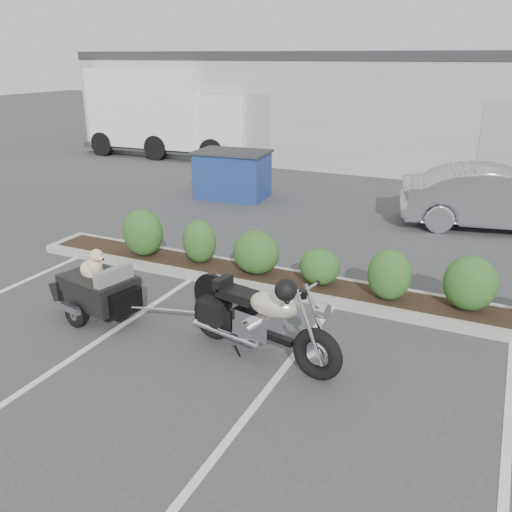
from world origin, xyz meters
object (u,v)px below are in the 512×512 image
at_px(motorcycle, 261,320).
at_px(pet_trailer, 98,288).
at_px(dumpster, 233,174).
at_px(delivery_truck, 174,115).
at_px(sedan, 498,198).

distance_m(motorcycle, pet_trailer, 2.78).
bearing_deg(pet_trailer, dumpster, 114.25).
height_order(pet_trailer, delivery_truck, delivery_truck).
height_order(pet_trailer, sedan, sedan).
bearing_deg(pet_trailer, delivery_truck, 130.64).
bearing_deg(dumpster, delivery_truck, 130.86).
bearing_deg(sedan, motorcycle, 149.21).
distance_m(dumpster, delivery_truck, 7.53).
xyz_separation_m(motorcycle, delivery_truck, (-9.82, 12.87, 1.07)).
bearing_deg(sedan, pet_trailer, 132.71).
bearing_deg(motorcycle, sedan, 83.61).
bearing_deg(motorcycle, pet_trailer, -168.68).
height_order(motorcycle, sedan, sedan).
distance_m(motorcycle, delivery_truck, 16.22).
relative_size(motorcycle, pet_trailer, 1.23).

